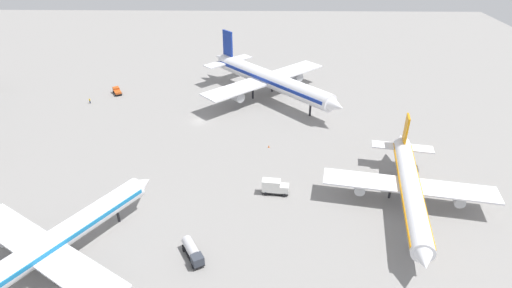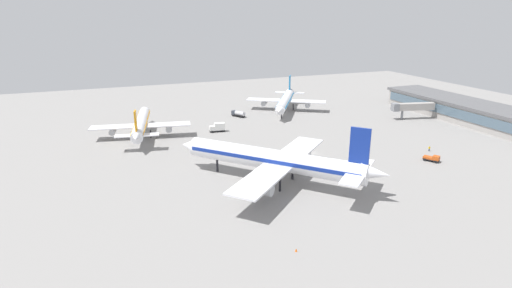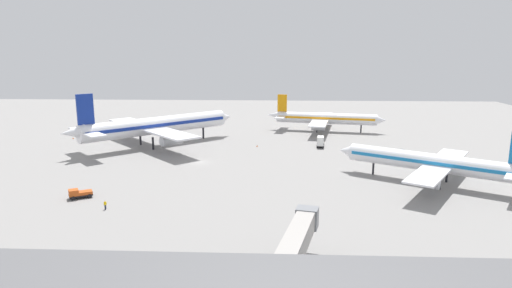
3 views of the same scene
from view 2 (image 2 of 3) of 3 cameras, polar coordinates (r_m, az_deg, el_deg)
name	(u,v)px [view 2 (image 2 of 3)]	position (r m, az deg, el deg)	size (l,w,h in m)	color
ground	(311,153)	(127.77, 7.71, -1.29)	(288.00, 288.00, 0.00)	gray
terminal_building	(461,109)	(186.96, 26.77, 4.38)	(70.90, 18.23, 7.83)	#9E9993
airplane_at_gate	(141,124)	(147.81, -15.80, 2.75)	(42.31, 34.33, 12.94)	white
airplane_taxiing	(275,160)	(102.97, 2.71, -2.23)	(45.78, 43.28, 17.27)	white
airplane_distant	(286,100)	(180.55, 4.16, 6.13)	(38.89, 32.68, 13.33)	white
fuel_truck	(238,113)	(170.94, -2.49, 4.29)	(6.42, 4.74, 2.50)	black
pushback_tractor	(432,158)	(130.18, 23.47, -1.85)	(4.76, 3.85, 1.90)	black
catering_truck	(218,127)	(149.46, -5.38, 2.34)	(2.73, 5.78, 3.30)	black
ground_crew_worker	(429,149)	(139.42, 23.11, -0.59)	(0.53, 0.53, 1.67)	#1E2338
jet_bridge	(412,107)	(177.94, 21.00, 4.89)	(6.84, 18.00, 6.74)	#9E9993
safety_cone_near_gate	(296,250)	(77.44, 5.65, -14.55)	(0.44, 0.44, 0.60)	#EA590C
safety_cone_mid_apron	(237,146)	(132.50, -2.63, -0.29)	(0.44, 0.44, 0.60)	#EA590C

